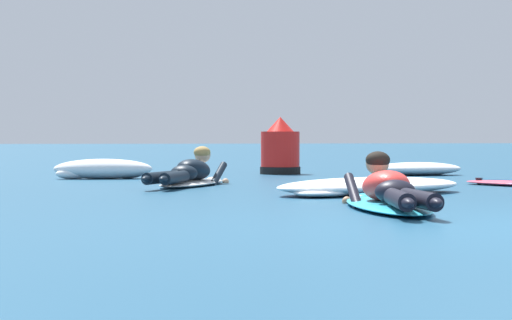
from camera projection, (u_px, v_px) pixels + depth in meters
name	position (u px, v px, depth m)	size (l,w,h in m)	color
ground_plane	(272.00, 174.00, 17.24)	(120.00, 120.00, 0.00)	navy
surfer_near	(389.00, 195.00, 9.01)	(0.83, 2.66, 0.54)	#2DB2D1
surfer_far	(189.00, 175.00, 13.20)	(1.39, 2.45, 0.54)	white
whitewater_front	(370.00, 186.00, 11.43)	(2.60, 1.97, 0.18)	white
whitewater_mid_left	(417.00, 169.00, 16.74)	(1.53, 0.88, 0.21)	white
whitewater_back	(103.00, 170.00, 15.40)	(1.45, 0.60, 0.29)	white
channel_marker_buoy	(280.00, 152.00, 17.28)	(0.66, 0.66, 0.93)	red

